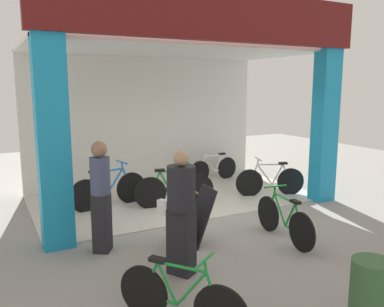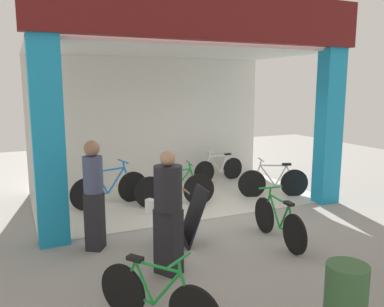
% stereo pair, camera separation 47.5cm
% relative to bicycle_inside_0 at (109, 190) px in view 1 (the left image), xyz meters
% --- Properties ---
extents(ground_plane, '(20.24, 20.24, 0.00)m').
position_rel_bicycle_inside_0_xyz_m(ground_plane, '(1.53, -1.64, -0.38)').
color(ground_plane, gray).
rests_on(ground_plane, ground).
extents(shop_facade, '(6.32, 3.62, 4.17)m').
position_rel_bicycle_inside_0_xyz_m(shop_facade, '(1.53, 0.04, 1.84)').
color(shop_facade, beige).
rests_on(shop_facade, ground).
extents(bicycle_inside_0, '(1.70, 0.47, 0.95)m').
position_rel_bicycle_inside_0_xyz_m(bicycle_inside_0, '(0.00, 0.00, 0.00)').
color(bicycle_inside_0, black).
rests_on(bicycle_inside_0, ground).
extents(bicycle_inside_1, '(1.68, 0.48, 0.94)m').
position_rel_bicycle_inside_0_xyz_m(bicycle_inside_1, '(1.23, -0.58, -0.00)').
color(bicycle_inside_1, black).
rests_on(bicycle_inside_1, ground).
extents(bicycle_inside_2, '(1.54, 0.61, 0.89)m').
position_rel_bicycle_inside_0_xyz_m(bicycle_inside_2, '(3.55, -0.85, -0.02)').
color(bicycle_inside_2, black).
rests_on(bicycle_inside_2, ground).
extents(bicycle_inside_3, '(1.51, 0.42, 0.84)m').
position_rel_bicycle_inside_0_xyz_m(bicycle_inside_3, '(3.14, 0.99, -0.04)').
color(bicycle_inside_3, black).
rests_on(bicycle_inside_3, ground).
extents(bicycle_parked_0, '(0.90, 1.27, 0.83)m').
position_rel_bicycle_inside_0_xyz_m(bicycle_parked_0, '(-0.53, -4.48, -0.05)').
color(bicycle_parked_0, black).
rests_on(bicycle_parked_0, ground).
extents(bicycle_parked_1, '(0.43, 1.57, 0.86)m').
position_rel_bicycle_inside_0_xyz_m(bicycle_parked_1, '(2.04, -3.10, -0.03)').
color(bicycle_parked_1, black).
rests_on(bicycle_parked_1, ground).
extents(sandwich_board_sign, '(0.73, 0.60, 0.94)m').
position_rel_bicycle_inside_0_xyz_m(sandwich_board_sign, '(0.61, -2.54, 0.09)').
color(sandwich_board_sign, black).
rests_on(sandwich_board_sign, ground).
extents(pedestrian_1, '(0.52, 0.60, 1.70)m').
position_rel_bicycle_inside_0_xyz_m(pedestrian_1, '(0.03, -3.36, 0.51)').
color(pedestrian_1, black).
rests_on(pedestrian_1, ground).
extents(pedestrian_2, '(0.42, 0.42, 1.71)m').
position_rel_bicycle_inside_0_xyz_m(pedestrian_2, '(-0.72, -2.13, 0.51)').
color(pedestrian_2, black).
rests_on(pedestrian_2, ground).
extents(trash_bin, '(0.39, 0.39, 0.92)m').
position_rel_bicycle_inside_0_xyz_m(trash_bin, '(0.91, -5.63, 0.08)').
color(trash_bin, '#335933').
rests_on(trash_bin, ground).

